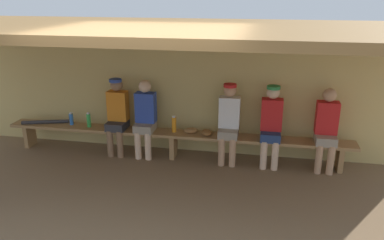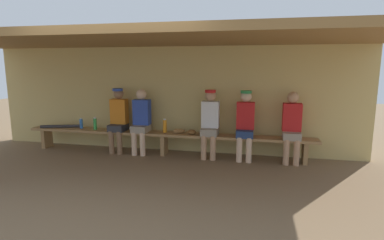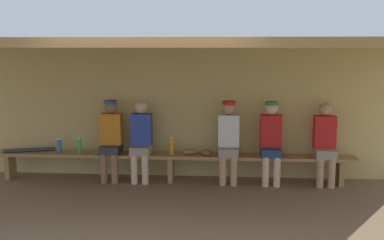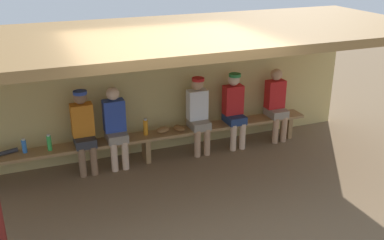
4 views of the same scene
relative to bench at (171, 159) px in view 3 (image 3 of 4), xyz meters
name	(u,v)px [view 3 (image 3 of 4)]	position (x,y,z in m)	size (l,w,h in m)	color
ground_plane	(157,214)	(0.00, -1.55, -0.39)	(24.00, 24.00, 0.00)	brown
back_wall	(174,112)	(0.00, 0.45, 0.71)	(8.00, 0.20, 2.20)	tan
dugout_roof	(163,43)	(0.00, -0.85, 1.87)	(8.00, 2.80, 0.12)	olive
bench	(171,159)	(0.00, 0.00, 0.00)	(6.00, 0.36, 0.46)	#9E7547
player_leftmost	(271,139)	(1.63, 0.00, 0.36)	(0.34, 0.42, 1.34)	navy
player_in_red	(111,136)	(-1.00, 0.00, 0.36)	(0.34, 0.42, 1.34)	#333338
player_rightmost	(229,138)	(0.95, 0.00, 0.36)	(0.34, 0.42, 1.34)	gray
player_middle	(325,140)	(2.49, 0.00, 0.34)	(0.34, 0.42, 1.34)	gray
player_in_blue	(141,138)	(-0.49, 0.00, 0.34)	(0.34, 0.42, 1.34)	gray
water_bottle_green	(79,145)	(-1.53, -0.01, 0.20)	(0.07, 0.07, 0.26)	green
water_bottle_orange	(172,146)	(0.01, 0.03, 0.21)	(0.08, 0.08, 0.28)	orange
water_bottle_clear	(59,145)	(-1.90, 0.04, 0.18)	(0.07, 0.07, 0.23)	blue
baseball_glove_dark_brown	(206,152)	(0.59, -0.02, 0.12)	(0.24, 0.17, 0.09)	brown
baseball_glove_tan	(189,152)	(0.31, 0.02, 0.12)	(0.24, 0.17, 0.09)	olive
baseball_bat	(30,150)	(-2.40, 0.00, 0.11)	(0.07, 0.07, 0.83)	#333338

